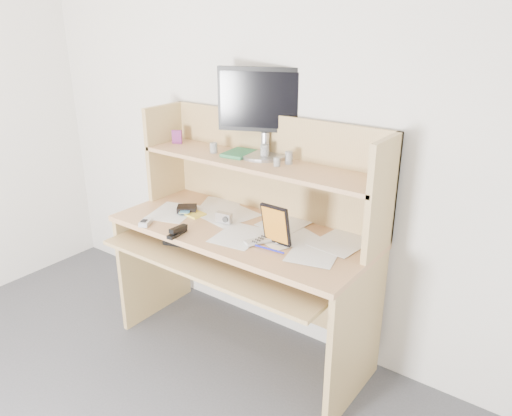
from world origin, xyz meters
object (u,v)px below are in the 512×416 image
Objects in this scene: desk at (251,233)px; keyboard at (210,242)px; tv_remote at (261,240)px; game_case at (276,225)px; monitor at (267,110)px.

desk reaches higher than keyboard.
game_case reaches higher than tv_remote.
game_case is (0.40, 0.03, 0.19)m from keyboard.
game_case is 0.64m from monitor.
game_case is at bearing -72.67° from monitor.
game_case reaches higher than keyboard.
desk is 0.34m from game_case.
desk is at bearing -105.12° from monitor.
keyboard is at bearing -175.22° from game_case.
tv_remote is at bearing -82.25° from monitor.
desk is at bearing 151.58° from game_case.
desk is 0.23m from keyboard.
monitor reaches higher than game_case.
desk is 0.66m from monitor.
monitor reaches higher than keyboard.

